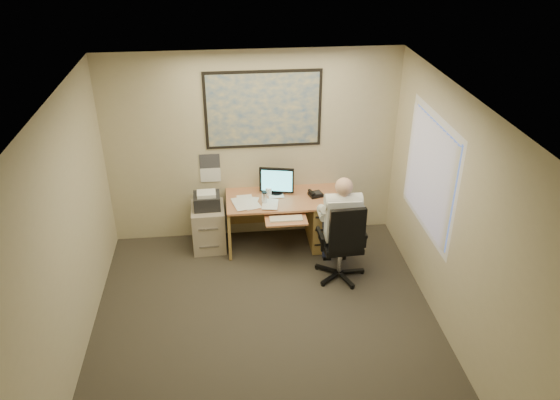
{
  "coord_description": "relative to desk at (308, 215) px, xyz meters",
  "views": [
    {
      "loc": [
        -0.36,
        -4.66,
        4.31
      ],
      "look_at": [
        0.28,
        1.3,
        1.04
      ],
      "focal_mm": 35.0,
      "sensor_mm": 36.0,
      "label": 1
    }
  ],
  "objects": [
    {
      "name": "office_chair",
      "position": [
        0.29,
        -0.9,
        -0.11
      ],
      "size": [
        0.7,
        0.7,
        1.13
      ],
      "rotation": [
        0.0,
        0.0,
        0.05
      ],
      "color": "black",
      "rests_on": "ground"
    },
    {
      "name": "room_shell",
      "position": [
        -0.73,
        -1.9,
        0.91
      ],
      "size": [
        4.0,
        4.5,
        2.7
      ],
      "color": "#322E27",
      "rests_on": "ground"
    },
    {
      "name": "window_blinds",
      "position": [
        1.24,
        -1.1,
        1.11
      ],
      "size": [
        0.06,
        1.4,
        1.3
      ],
      "primitive_type": null,
      "color": "silver",
      "rests_on": "room_shell"
    },
    {
      "name": "filing_cabinet",
      "position": [
        -1.39,
        0.04,
        -0.07
      ],
      "size": [
        0.47,
        0.55,
        0.88
      ],
      "rotation": [
        0.0,
        0.0,
        0.03
      ],
      "color": "#AA9C89",
      "rests_on": "ground"
    },
    {
      "name": "wall_calendar",
      "position": [
        -1.33,
        0.34,
        0.64
      ],
      "size": [
        0.28,
        0.01,
        0.42
      ],
      "primitive_type": "cube",
      "color": "white",
      "rests_on": "room_shell"
    },
    {
      "name": "world_map",
      "position": [
        -0.58,
        0.33,
        1.46
      ],
      "size": [
        1.56,
        0.03,
        1.06
      ],
      "primitive_type": "cube",
      "color": "#1E4C93",
      "rests_on": "room_shell"
    },
    {
      "name": "person",
      "position": [
        0.3,
        -0.82,
        0.26
      ],
      "size": [
        0.6,
        0.85,
        1.41
      ],
      "primitive_type": null,
      "rotation": [
        0.0,
        0.0,
        -0.03
      ],
      "color": "silver",
      "rests_on": "office_chair"
    },
    {
      "name": "desk",
      "position": [
        0.0,
        0.0,
        0.0
      ],
      "size": [
        1.6,
        0.97,
        1.13
      ],
      "color": "#C07C52",
      "rests_on": "ground"
    }
  ]
}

